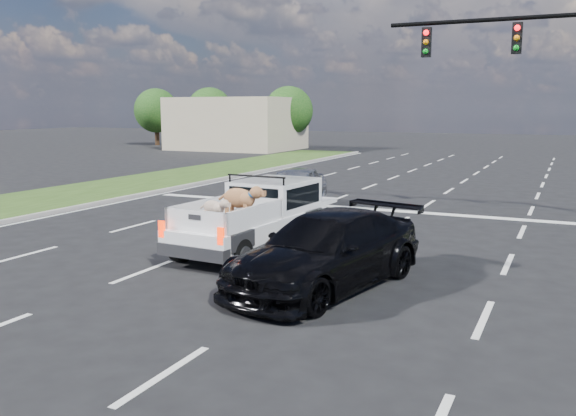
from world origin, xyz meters
name	(u,v)px	position (x,y,z in m)	size (l,w,h in m)	color
ground	(213,282)	(0.00, 0.00, 0.00)	(160.00, 160.00, 0.00)	black
road_markings	(330,226)	(0.00, 6.56, 0.01)	(17.75, 60.00, 0.01)	silver
grass_median_left	(33,202)	(-11.50, 6.00, 0.05)	(5.00, 60.00, 0.10)	#263F13
curb_left	(84,206)	(-9.05, 6.00, 0.07)	(0.15, 60.00, 0.14)	gray
building_left	(237,124)	(-20.00, 36.00, 2.20)	(10.00, 8.00, 4.40)	tan
tree_far_a	(156,111)	(-30.00, 38.00, 3.29)	(4.20, 4.20, 5.40)	#332114
tree_far_b	(210,111)	(-24.00, 38.00, 3.29)	(4.20, 4.20, 5.40)	#332114
tree_far_c	(289,111)	(-16.00, 38.00, 3.29)	(4.20, 4.20, 5.40)	#332114
pickup_truck	(256,215)	(-0.59, 2.99, 0.85)	(2.12, 5.00, 1.83)	black
silver_sedan	(294,188)	(-2.20, 8.78, 0.75)	(1.76, 4.38, 1.49)	#B1B3B9
black_coupe	(326,251)	(2.20, 0.64, 0.72)	(2.02, 4.97, 1.44)	black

